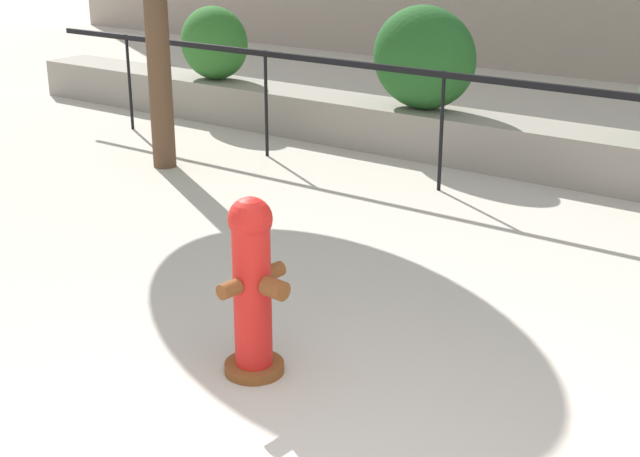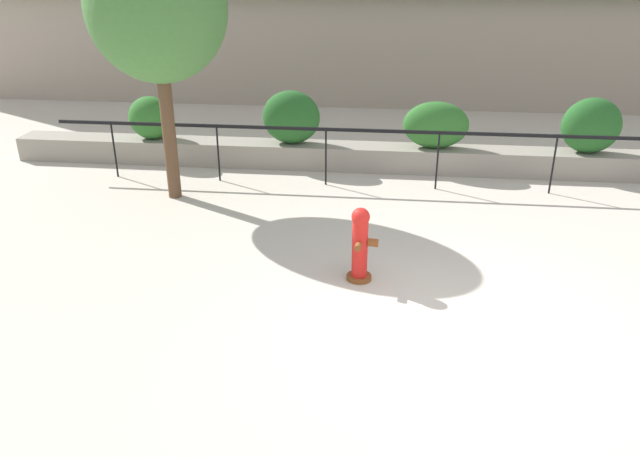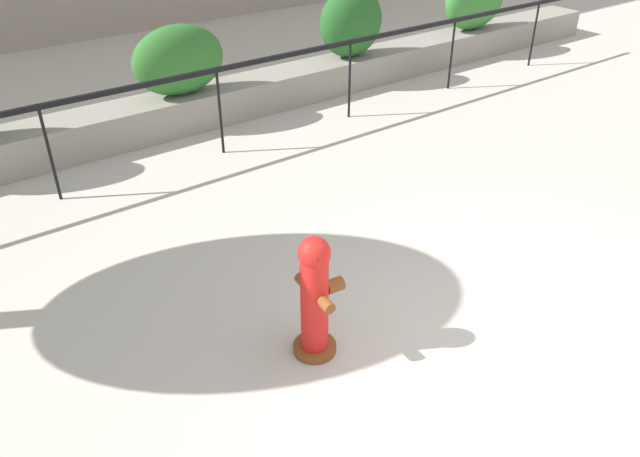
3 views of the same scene
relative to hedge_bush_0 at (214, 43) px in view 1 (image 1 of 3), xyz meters
The scene contains 3 objects.
hedge_bush_0 is the anchor object (origin of this frame).
hedge_bush_1 3.05m from the hedge_bush_0, ahead, with size 1.21×0.70×1.11m, color #235B23.
fire_hydrant 6.85m from the hedge_bush_0, 45.83° to the right, with size 0.45×0.48×1.08m.
Camera 1 is at (1.78, -2.43, 2.58)m, focal length 50.00 mm.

